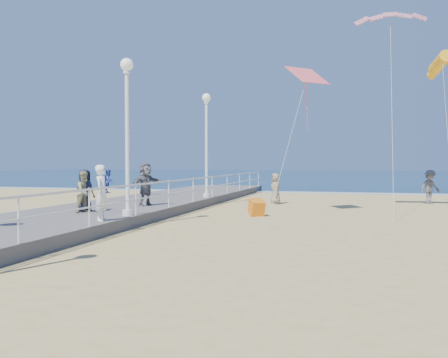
% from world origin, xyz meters
% --- Properties ---
extents(ground, '(160.00, 160.00, 0.00)m').
position_xyz_m(ground, '(0.00, 0.00, 0.00)').
color(ground, '#D3B86E').
rests_on(ground, ground).
extents(ocean, '(160.00, 90.00, 0.05)m').
position_xyz_m(ocean, '(0.00, 65.00, 0.01)').
color(ocean, '#0B2B47').
rests_on(ocean, ground).
extents(surf_line, '(160.00, 1.20, 0.04)m').
position_xyz_m(surf_line, '(0.00, 20.50, 0.03)').
color(surf_line, silver).
rests_on(surf_line, ground).
extents(boardwalk, '(5.00, 44.00, 0.40)m').
position_xyz_m(boardwalk, '(-7.50, 0.00, 0.20)').
color(boardwalk, slate).
rests_on(boardwalk, ground).
extents(railing, '(0.05, 42.00, 0.55)m').
position_xyz_m(railing, '(-5.05, 0.00, 1.25)').
color(railing, white).
rests_on(railing, boardwalk).
extents(lamp_post_mid, '(0.44, 0.44, 5.32)m').
position_xyz_m(lamp_post_mid, '(-5.35, 0.00, 3.66)').
color(lamp_post_mid, white).
rests_on(lamp_post_mid, boardwalk).
extents(lamp_post_far, '(0.44, 0.44, 5.32)m').
position_xyz_m(lamp_post_far, '(-5.35, 9.00, 3.66)').
color(lamp_post_far, white).
rests_on(lamp_post_far, boardwalk).
extents(woman_holding_toddler, '(0.46, 0.66, 1.73)m').
position_xyz_m(woman_holding_toddler, '(-5.40, -1.64, 1.27)').
color(woman_holding_toddler, white).
rests_on(woman_holding_toddler, boardwalk).
extents(toddler_held, '(0.31, 0.38, 0.74)m').
position_xyz_m(toddler_held, '(-5.25, -1.49, 1.62)').
color(toddler_held, '#3044B6').
rests_on(toddler_held, boardwalk).
extents(spectator_1, '(0.80, 0.89, 1.50)m').
position_xyz_m(spectator_1, '(-7.25, 0.45, 1.15)').
color(spectator_1, tan).
rests_on(spectator_1, boardwalk).
extents(spectator_4, '(0.76, 0.89, 1.55)m').
position_xyz_m(spectator_4, '(-7.46, 0.78, 1.18)').
color(spectator_4, '#171A33').
rests_on(spectator_4, boardwalk).
extents(spectator_5, '(1.14, 1.75, 1.80)m').
position_xyz_m(spectator_5, '(-6.32, 3.65, 1.30)').
color(spectator_5, slate).
rests_on(spectator_5, boardwalk).
extents(spectator_6, '(0.51, 0.65, 1.59)m').
position_xyz_m(spectator_6, '(-8.99, 9.39, 1.19)').
color(spectator_6, gray).
rests_on(spectator_6, boardwalk).
extents(beach_walker_a, '(1.33, 1.20, 1.79)m').
position_xyz_m(beach_walker_a, '(5.84, 12.80, 0.89)').
color(beach_walker_a, '#535458').
rests_on(beach_walker_a, ground).
extents(beach_walker_c, '(0.76, 0.92, 1.62)m').
position_xyz_m(beach_walker_c, '(-2.01, 10.51, 0.81)').
color(beach_walker_c, gray).
rests_on(beach_walker_c, ground).
extents(box_kite, '(0.84, 0.89, 0.74)m').
position_xyz_m(box_kite, '(-1.79, 4.46, 0.30)').
color(box_kite, '#E3430D').
rests_on(box_kite, ground).
extents(kite_parafoil, '(3.12, 0.94, 0.65)m').
position_xyz_m(kite_parafoil, '(3.48, 7.77, 8.68)').
color(kite_parafoil, red).
extents(kite_windsock, '(1.04, 2.86, 1.12)m').
position_xyz_m(kite_windsock, '(5.77, 9.52, 6.79)').
color(kite_windsock, '#FFAD15').
extents(kite_diamond_pink, '(1.92, 1.92, 0.84)m').
position_xyz_m(kite_diamond_pink, '(0.09, 5.72, 5.84)').
color(kite_diamond_pink, '#F55A62').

